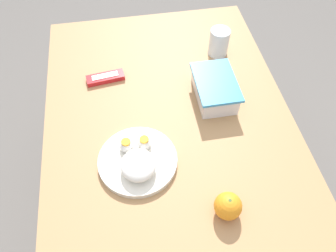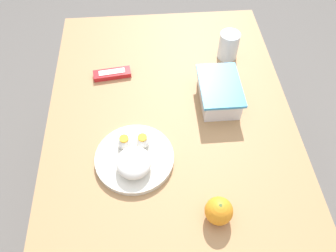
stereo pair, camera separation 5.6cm
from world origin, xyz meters
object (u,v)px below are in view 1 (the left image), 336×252
at_px(orange_fruit, 228,206).
at_px(candy_bar, 105,78).
at_px(food_container, 215,90).
at_px(rice_plate, 138,161).
at_px(drinking_glass, 219,42).

distance_m(orange_fruit, candy_bar, 0.63).
relative_size(food_container, orange_fruit, 2.64).
xyz_separation_m(rice_plate, drinking_glass, (-0.44, 0.36, 0.03)).
height_order(rice_plate, drinking_glass, drinking_glass).
relative_size(food_container, drinking_glass, 1.89).
bearing_deg(orange_fruit, food_container, 170.29).
xyz_separation_m(orange_fruit, drinking_glass, (-0.62, 0.14, 0.01)).
bearing_deg(food_container, candy_bar, -111.94).
bearing_deg(drinking_glass, orange_fruit, -12.72).
distance_m(candy_bar, drinking_glass, 0.44).
height_order(orange_fruit, drinking_glass, drinking_glass).
bearing_deg(drinking_glass, food_container, -18.15).
bearing_deg(orange_fruit, candy_bar, -152.11).
relative_size(rice_plate, candy_bar, 1.70).
height_order(candy_bar, drinking_glass, drinking_glass).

